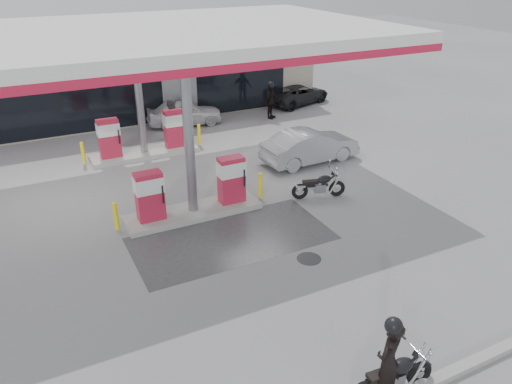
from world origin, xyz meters
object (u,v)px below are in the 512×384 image
biker_main (388,361)px  biker_walking (271,101)px  main_motorcycle (394,377)px  attendant (173,121)px  sedan_white (184,113)px  pump_island_near (192,195)px  pump_island_far (143,139)px  parked_motorcycle (320,186)px  parked_car_right (297,94)px  hatchback_silver (310,146)px

biker_main → biker_walking: (6.59, 16.99, 0.00)m
main_motorcycle → attendant: size_ratio=0.94×
sedan_white → biker_walking: 4.48m
main_motorcycle → pump_island_near: bearing=100.3°
pump_island_far → biker_walking: size_ratio=2.83×
parked_motorcycle → parked_car_right: (5.58, 10.81, 0.11)m
hatchback_silver → sedan_white: bearing=20.2°
attendant → biker_walking: attendant is taller
pump_island_near → pump_island_far: same height
biker_main → hatchback_silver: (5.23, 10.99, -0.23)m
main_motorcycle → sedan_white: (2.04, 18.00, 0.20)m
parked_motorcycle → attendant: attendant is taller
parked_motorcycle → sedan_white: 10.12m
parked_motorcycle → attendant: 8.31m
pump_island_near → parked_motorcycle: pump_island_near is taller
pump_island_near → parked_motorcycle: bearing=-10.4°
attendant → sedan_white: bearing=-41.4°
main_motorcycle → parked_car_right: parked_car_right is taller
hatchback_silver → parked_car_right: bearing=-30.6°
main_motorcycle → biker_walking: 18.17m
pump_island_near → biker_walking: bearing=48.3°
pump_island_far → parked_car_right: bearing=21.8°
parked_motorcycle → parked_car_right: 12.16m
biker_walking → attendant: bearing=157.8°
biker_main → parked_motorcycle: size_ratio=0.95×
main_motorcycle → hatchback_silver: hatchback_silver is taller
main_motorcycle → parked_motorcycle: parked_motorcycle is taller
sedan_white → attendant: bearing=158.0°
pump_island_far → biker_main: bearing=-87.3°
biker_walking → parked_motorcycle: bearing=-141.9°
sedan_white → parked_car_right: sedan_white is taller
pump_island_far → sedan_white: pump_island_far is taller
pump_island_far → attendant: size_ratio=2.53×
pump_island_near → pump_island_far: 6.00m
sedan_white → biker_walking: biker_walking is taller
parked_motorcycle → biker_walking: 9.47m
pump_island_far → parked_motorcycle: (4.42, -6.81, -0.27)m
parked_car_right → main_motorcycle: bearing=137.3°
attendant → biker_walking: size_ratio=1.12×
pump_island_far → biker_main: (0.70, -14.79, 0.20)m
sedan_white → hatchback_silver: (3.00, -7.00, 0.05)m
pump_island_near → attendant: (1.64, 7.00, 0.31)m
attendant → parked_car_right: (8.36, 3.00, -0.46)m
biker_main → attendant: bearing=-117.8°
parked_motorcycle → attendant: size_ratio=0.94×
sedan_white → parked_motorcycle: bearing=-163.1°
pump_island_far → parked_motorcycle: 8.12m
attendant → pump_island_far: bearing=110.3°
biker_walking → pump_island_far: bearing=162.6°
sedan_white → parked_car_right: bearing=-75.1°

